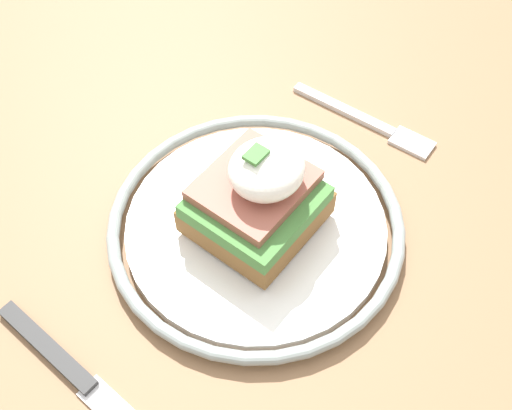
% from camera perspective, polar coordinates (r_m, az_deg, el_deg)
% --- Properties ---
extents(dining_table, '(0.92, 0.80, 0.76)m').
position_cam_1_polar(dining_table, '(0.64, -2.94, -5.28)').
color(dining_table, '#846042').
rests_on(dining_table, ground_plane).
extents(plate, '(0.23, 0.23, 0.02)m').
position_cam_1_polar(plate, '(0.50, 0.00, -1.85)').
color(plate, white).
rests_on(plate, dining_table).
extents(sandwich, '(0.09, 0.09, 0.08)m').
position_cam_1_polar(sandwich, '(0.47, 0.19, 0.71)').
color(sandwich, brown).
rests_on(sandwich, plate).
extents(fork, '(0.02, 0.14, 0.00)m').
position_cam_1_polar(fork, '(0.58, 10.01, 7.29)').
color(fork, silver).
rests_on(fork, dining_table).
extents(knife, '(0.02, 0.19, 0.01)m').
position_cam_1_polar(knife, '(0.46, -15.01, -14.98)').
color(knife, '#2D2D2D').
rests_on(knife, dining_table).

